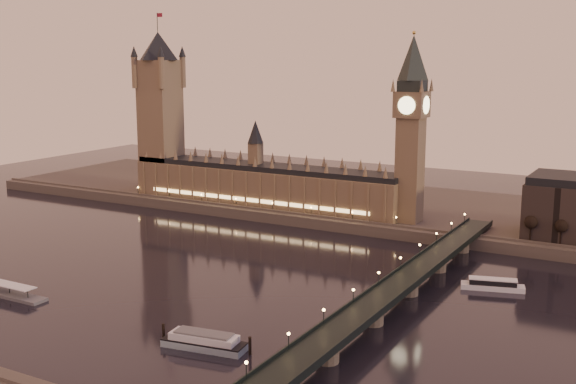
% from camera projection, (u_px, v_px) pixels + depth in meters
% --- Properties ---
extents(ground, '(700.00, 700.00, 0.00)m').
position_uv_depth(ground, '(201.00, 274.00, 326.14)').
color(ground, black).
rests_on(ground, ground).
extents(far_embankment, '(560.00, 130.00, 6.00)m').
position_uv_depth(far_embankment, '(396.00, 208.00, 452.25)').
color(far_embankment, '#423D35').
rests_on(far_embankment, ground).
extents(palace_of_westminster, '(180.00, 26.62, 52.00)m').
position_uv_depth(palace_of_westminster, '(264.00, 179.00, 444.91)').
color(palace_of_westminster, brown).
rests_on(palace_of_westminster, ground).
extents(victoria_tower, '(31.68, 31.68, 118.00)m').
position_uv_depth(victoria_tower, '(160.00, 103.00, 475.13)').
color(victoria_tower, brown).
rests_on(victoria_tower, ground).
extents(big_ben, '(17.68, 17.68, 104.00)m').
position_uv_depth(big_ben, '(411.00, 118.00, 391.54)').
color(big_ben, brown).
rests_on(big_ben, ground).
extents(westminster_bridge, '(13.20, 260.00, 15.30)m').
position_uv_depth(westminster_bridge, '(392.00, 295.00, 280.91)').
color(westminster_bridge, black).
rests_on(westminster_bridge, ground).
extents(bare_tree_0, '(5.69, 5.69, 11.57)m').
position_uv_depth(bare_tree_0, '(529.00, 224.00, 358.22)').
color(bare_tree_0, black).
rests_on(bare_tree_0, ground).
extents(bare_tree_1, '(5.69, 5.69, 11.57)m').
position_uv_depth(bare_tree_1, '(559.00, 228.00, 351.33)').
color(bare_tree_1, black).
rests_on(bare_tree_1, ground).
extents(cruise_boat_b, '(26.90, 13.38, 4.82)m').
position_uv_depth(cruise_boat_b, '(493.00, 285.00, 304.36)').
color(cruise_boat_b, silver).
rests_on(cruise_boat_b, ground).
extents(moored_barge, '(33.41, 12.39, 6.19)m').
position_uv_depth(moored_barge, '(204.00, 341.00, 243.30)').
color(moored_barge, '#819AA4').
rests_on(moored_barge, ground).
extents(pontoon_pier, '(45.30, 7.55, 12.08)m').
position_uv_depth(pontoon_pier, '(2.00, 291.00, 298.43)').
color(pontoon_pier, '#595B5E').
rests_on(pontoon_pier, ground).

